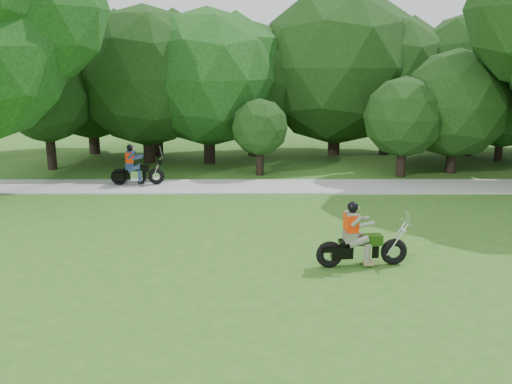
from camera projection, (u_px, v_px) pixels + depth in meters
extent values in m
plane|color=#2D631C|center=(314.00, 267.00, 13.17)|extent=(100.00, 100.00, 0.00)
cube|color=#A3A39E|center=(292.00, 187.00, 20.93)|extent=(60.00, 2.20, 0.06)
cylinder|color=black|center=(499.00, 149.00, 25.95)|extent=(0.35, 0.35, 1.13)
sphere|color=#153D11|center=(502.00, 115.00, 25.58)|extent=(3.01, 3.01, 3.01)
cylinder|color=black|center=(159.00, 141.00, 27.02)|extent=(0.41, 0.41, 1.50)
sphere|color=black|center=(157.00, 95.00, 26.51)|extent=(4.29, 4.29, 4.29)
cylinder|color=black|center=(51.00, 148.00, 23.95)|extent=(0.39, 0.39, 1.80)
sphere|color=black|center=(46.00, 97.00, 23.44)|extent=(3.84, 3.84, 3.84)
cylinder|color=black|center=(401.00, 160.00, 22.59)|extent=(0.36, 0.36, 1.34)
sphere|color=black|center=(404.00, 117.00, 22.19)|extent=(3.17, 3.17, 3.17)
cylinder|color=black|center=(451.00, 156.00, 23.29)|extent=(0.42, 0.42, 1.40)
sphere|color=black|center=(456.00, 104.00, 22.78)|extent=(4.37, 4.37, 4.37)
cylinder|color=black|center=(385.00, 136.00, 27.55)|extent=(0.50, 0.50, 1.80)
sphere|color=black|center=(388.00, 76.00, 26.88)|extent=(5.90, 5.90, 5.90)
cylinder|color=black|center=(253.00, 137.00, 27.25)|extent=(0.47, 0.47, 1.80)
sphere|color=black|center=(253.00, 81.00, 26.62)|extent=(5.36, 5.36, 5.36)
cylinder|color=black|center=(467.00, 136.00, 27.31)|extent=(0.50, 0.50, 1.80)
sphere|color=black|center=(473.00, 76.00, 26.63)|extent=(6.00, 6.00, 6.00)
cylinder|color=black|center=(260.00, 160.00, 22.91)|extent=(0.31, 0.31, 1.19)
sphere|color=black|center=(260.00, 127.00, 22.59)|extent=(2.29, 2.29, 2.29)
cylinder|color=black|center=(209.00, 143.00, 25.38)|extent=(0.50, 0.50, 1.80)
sphere|color=#153D11|center=(208.00, 78.00, 24.70)|extent=(6.00, 6.00, 6.00)
cylinder|color=black|center=(149.00, 143.00, 25.48)|extent=(0.51, 0.51, 1.80)
sphere|color=black|center=(146.00, 77.00, 24.79)|extent=(6.13, 6.13, 6.13)
cylinder|color=black|center=(94.00, 135.00, 27.69)|extent=(0.51, 0.51, 1.80)
sphere|color=black|center=(90.00, 74.00, 26.99)|extent=(6.29, 6.29, 6.29)
cylinder|color=black|center=(334.00, 136.00, 27.36)|extent=(0.57, 0.57, 1.80)
sphere|color=black|center=(336.00, 66.00, 26.57)|extent=(7.36, 7.36, 7.36)
sphere|color=#153D11|center=(31.00, 9.00, 18.75)|extent=(5.12, 5.12, 5.12)
torus|color=black|center=(329.00, 254.00, 13.07)|extent=(0.65, 0.25, 0.63)
torus|color=black|center=(394.00, 252.00, 13.25)|extent=(0.65, 0.25, 0.63)
cube|color=black|center=(354.00, 251.00, 13.13)|extent=(1.12, 0.35, 0.29)
cube|color=silver|center=(361.00, 251.00, 13.15)|extent=(0.47, 0.36, 0.36)
cube|color=black|center=(372.00, 240.00, 13.11)|extent=(0.50, 0.32, 0.23)
cube|color=black|center=(349.00, 242.00, 13.06)|extent=(0.50, 0.34, 0.09)
cylinder|color=silver|center=(396.00, 239.00, 13.18)|extent=(0.49, 0.10, 0.75)
cylinder|color=silver|center=(406.00, 222.00, 13.12)|extent=(0.10, 0.58, 0.03)
cube|color=#5E6350|center=(350.00, 237.00, 13.03)|extent=(0.31, 0.37, 0.22)
cube|color=#5E6350|center=(351.00, 223.00, 12.96)|extent=(0.28, 0.40, 0.51)
cube|color=#F32B04|center=(351.00, 222.00, 12.95)|extent=(0.31, 0.44, 0.40)
sphere|color=black|center=(353.00, 207.00, 12.87)|extent=(0.25, 0.25, 0.25)
torus|color=black|center=(119.00, 177.00, 20.98)|extent=(0.62, 0.22, 0.61)
torus|color=black|center=(156.00, 176.00, 21.08)|extent=(0.62, 0.22, 0.61)
cube|color=black|center=(133.00, 175.00, 21.01)|extent=(0.99, 0.28, 0.28)
cube|color=silver|center=(137.00, 175.00, 21.02)|extent=(0.44, 0.33, 0.35)
cube|color=black|center=(143.00, 168.00, 20.97)|extent=(0.47, 0.29, 0.23)
cube|color=black|center=(130.00, 169.00, 20.95)|extent=(0.47, 0.31, 0.09)
cylinder|color=silver|center=(157.00, 168.00, 21.01)|extent=(0.35, 0.06, 0.79)
cylinder|color=silver|center=(161.00, 158.00, 20.93)|extent=(0.07, 0.56, 0.03)
cube|color=black|center=(119.00, 177.00, 20.79)|extent=(0.37, 0.13, 0.30)
cube|color=black|center=(121.00, 174.00, 21.16)|extent=(0.37, 0.13, 0.30)
cube|color=navy|center=(130.00, 166.00, 20.92)|extent=(0.28, 0.35, 0.21)
cube|color=navy|center=(130.00, 158.00, 20.84)|extent=(0.25, 0.38, 0.49)
cube|color=#F32B04|center=(130.00, 157.00, 20.84)|extent=(0.28, 0.42, 0.39)
sphere|color=black|center=(130.00, 148.00, 20.76)|extent=(0.25, 0.25, 0.25)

